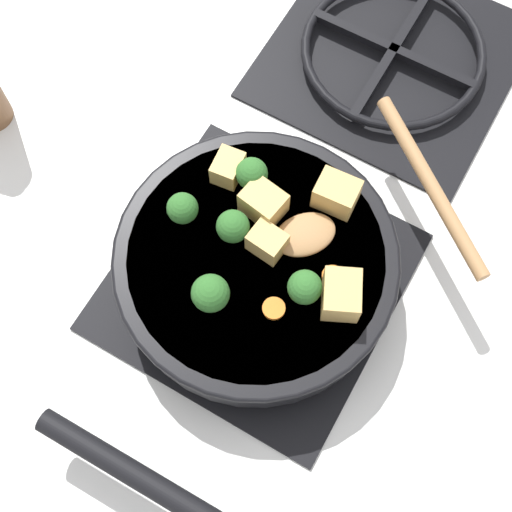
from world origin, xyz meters
name	(u,v)px	position (x,y,z in m)	size (l,w,h in m)	color
ground_plane	(256,282)	(0.00, 0.00, 0.00)	(2.40, 2.40, 0.00)	silver
front_burner_grate	(256,278)	(0.00, 0.00, 0.01)	(0.31, 0.31, 0.03)	black
rear_burner_grate	(392,54)	(0.00, 0.36, 0.01)	(0.31, 0.31, 0.03)	black
skillet_pan	(255,267)	(0.00, 0.00, 0.06)	(0.31, 0.42, 0.06)	black
wooden_spoon	(377,206)	(0.09, 0.11, 0.09)	(0.23, 0.24, 0.02)	#A87A4C
tofu_cube_center_large	(267,242)	(0.01, 0.01, 0.10)	(0.04, 0.03, 0.03)	tan
tofu_cube_near_handle	(340,298)	(0.10, 0.00, 0.10)	(0.05, 0.04, 0.04)	tan
tofu_cube_east_chunk	(263,203)	(-0.02, 0.05, 0.10)	(0.04, 0.04, 0.04)	tan
tofu_cube_west_chunk	(228,168)	(-0.08, 0.07, 0.10)	(0.04, 0.03, 0.03)	tan
tofu_cube_back_piece	(337,194)	(0.04, 0.10, 0.10)	(0.04, 0.04, 0.04)	tan
broccoli_floret_near_spoon	(210,293)	(-0.01, -0.07, 0.11)	(0.04, 0.04, 0.05)	#709956
broccoli_floret_center_top	(305,287)	(0.06, -0.01, 0.11)	(0.04, 0.04, 0.04)	#709956
broccoli_floret_east_rim	(233,227)	(-0.03, 0.01, 0.11)	(0.04, 0.04, 0.04)	#709956
broccoli_floret_west_rim	(252,174)	(-0.05, 0.07, 0.11)	(0.03, 0.03, 0.04)	#709956
broccoli_floret_north_edge	(183,209)	(-0.09, 0.00, 0.11)	(0.03, 0.03, 0.04)	#709956
carrot_slice_orange_thin	(274,308)	(0.05, -0.04, 0.09)	(0.02, 0.02, 0.01)	orange
carrot_slice_near_center	(333,276)	(0.08, 0.02, 0.09)	(0.02, 0.02, 0.01)	orange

